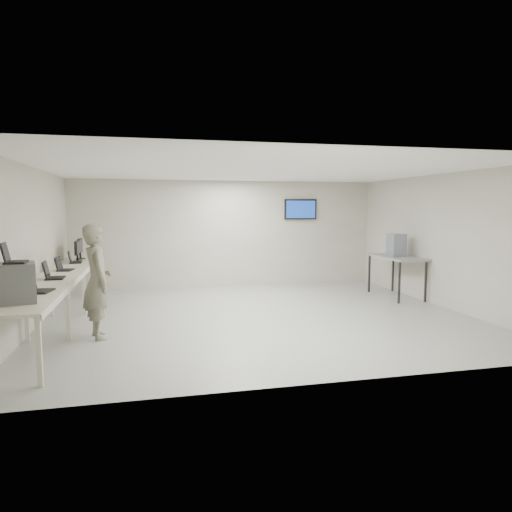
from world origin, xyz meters
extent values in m
cube|color=#A3A49A|center=(0.00, 0.00, 0.00)|extent=(8.00, 7.00, 0.01)
cube|color=white|center=(0.00, 0.00, 2.80)|extent=(8.00, 7.00, 0.01)
cube|color=beige|center=(0.00, 3.50, 1.40)|extent=(8.00, 0.01, 2.80)
cube|color=beige|center=(0.00, -3.50, 1.40)|extent=(8.00, 0.01, 2.80)
cube|color=beige|center=(-4.00, 0.00, 1.40)|extent=(0.01, 7.00, 2.80)
cube|color=beige|center=(4.00, 0.00, 1.40)|extent=(0.01, 7.00, 2.80)
cube|color=black|center=(2.00, 3.48, 2.05)|extent=(0.15, 0.04, 0.15)
cube|color=black|center=(2.00, 3.44, 2.05)|extent=(0.90, 0.06, 0.55)
cube|color=#143797|center=(2.00, 3.40, 2.05)|extent=(0.82, 0.01, 0.47)
cube|color=beige|center=(-3.60, 0.00, 0.88)|extent=(0.75, 6.00, 0.04)
cube|color=beige|center=(-3.23, 0.00, 0.85)|extent=(0.02, 6.00, 0.06)
cube|color=beige|center=(-3.30, -2.85, 0.43)|extent=(0.06, 0.06, 0.86)
cube|color=beige|center=(-3.90, -0.90, 0.43)|extent=(0.06, 0.06, 0.86)
cube|color=beige|center=(-3.30, -0.90, 0.43)|extent=(0.06, 0.06, 0.86)
cube|color=beige|center=(-3.90, 0.90, 0.43)|extent=(0.06, 0.06, 0.86)
cube|color=beige|center=(-3.30, 0.90, 0.43)|extent=(0.06, 0.06, 0.86)
cube|color=beige|center=(-3.90, 2.85, 0.43)|extent=(0.06, 0.06, 0.86)
cube|color=beige|center=(-3.30, 2.85, 0.43)|extent=(0.06, 0.06, 0.86)
cube|color=slate|center=(-3.65, -2.25, 1.15)|extent=(0.52, 0.57, 0.50)
cube|color=black|center=(-3.65, -2.25, 1.41)|extent=(0.26, 0.35, 0.02)
cube|color=black|center=(-3.77, -2.25, 1.54)|extent=(0.08, 0.32, 0.24)
cube|color=black|center=(-3.76, -2.25, 1.54)|extent=(0.06, 0.28, 0.20)
cube|color=black|center=(-3.54, -1.55, 0.91)|extent=(0.34, 0.43, 0.02)
cube|color=black|center=(-3.68, -1.55, 1.07)|extent=(0.13, 0.38, 0.28)
cube|color=black|center=(-3.67, -1.55, 1.07)|extent=(0.10, 0.33, 0.23)
cube|color=black|center=(-3.58, -0.28, 0.91)|extent=(0.29, 0.40, 0.02)
cube|color=black|center=(-3.72, -0.28, 1.06)|extent=(0.09, 0.37, 0.28)
cube|color=black|center=(-3.70, -0.28, 1.06)|extent=(0.06, 0.32, 0.23)
cube|color=black|center=(-3.59, 0.76, 0.91)|extent=(0.29, 0.37, 0.02)
cube|color=black|center=(-3.71, 0.76, 1.04)|extent=(0.11, 0.33, 0.24)
cube|color=black|center=(-3.70, 0.76, 1.04)|extent=(0.09, 0.29, 0.20)
cube|color=black|center=(-3.59, 2.00, 0.91)|extent=(0.27, 0.35, 0.02)
cube|color=black|center=(-3.71, 2.00, 1.04)|extent=(0.09, 0.32, 0.24)
cube|color=black|center=(-3.70, 2.00, 1.04)|extent=(0.07, 0.28, 0.20)
cylinder|color=black|center=(-3.60, 2.31, 0.91)|extent=(0.21, 0.21, 0.02)
cube|color=black|center=(-3.60, 2.31, 1.00)|extent=(0.04, 0.03, 0.17)
cube|color=black|center=(-3.60, 2.31, 1.20)|extent=(0.05, 0.47, 0.31)
cube|color=black|center=(-3.57, 2.31, 1.20)|extent=(0.00, 0.42, 0.27)
cylinder|color=black|center=(-3.60, 2.75, 0.91)|extent=(0.22, 0.22, 0.02)
cube|color=black|center=(-3.60, 2.75, 1.00)|extent=(0.04, 0.03, 0.17)
cube|color=black|center=(-3.60, 2.75, 1.22)|extent=(0.05, 0.48, 0.32)
cube|color=black|center=(-3.57, 2.75, 1.22)|extent=(0.00, 0.44, 0.28)
imported|color=#666C58|center=(-2.85, -0.85, 0.92)|extent=(0.62, 0.77, 1.84)
cube|color=gray|center=(3.60, 1.14, 0.94)|extent=(0.75, 1.60, 0.04)
cube|color=black|center=(3.28, 0.44, 0.46)|extent=(0.04, 0.04, 0.92)
cube|color=black|center=(3.28, 1.85, 0.46)|extent=(0.04, 0.04, 0.92)
cube|color=black|center=(3.92, 0.44, 0.46)|extent=(0.04, 0.04, 0.92)
cube|color=black|center=(3.92, 1.85, 0.46)|extent=(0.04, 0.04, 0.92)
cube|color=gray|center=(3.58, 1.14, 1.05)|extent=(0.33, 0.37, 0.18)
cube|color=gray|center=(3.58, 1.14, 1.23)|extent=(0.33, 0.37, 0.18)
cube|color=gray|center=(3.58, 1.14, 1.40)|extent=(0.33, 0.37, 0.18)
camera|label=1|loc=(-2.01, -8.43, 2.08)|focal=32.00mm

